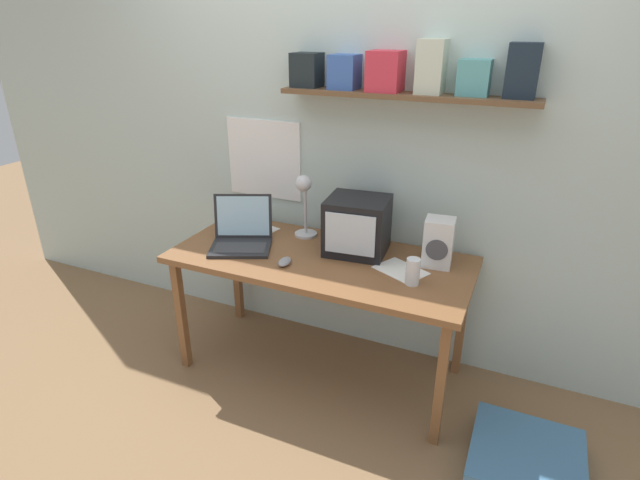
# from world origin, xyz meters

# --- Properties ---
(ground_plane) EXTENTS (12.00, 12.00, 0.00)m
(ground_plane) POSITION_xyz_m (0.00, 0.00, 0.00)
(ground_plane) COLOR olive
(back_wall) EXTENTS (5.60, 0.24, 2.60)m
(back_wall) POSITION_xyz_m (0.01, 0.41, 1.31)
(back_wall) COLOR silver
(back_wall) RESTS_ON ground_plane
(corner_desk) EXTENTS (1.62, 0.72, 0.74)m
(corner_desk) POSITION_xyz_m (0.00, 0.00, 0.67)
(corner_desk) COLOR brown
(corner_desk) RESTS_ON ground_plane
(crt_monitor) EXTENTS (0.35, 0.33, 0.31)m
(crt_monitor) POSITION_xyz_m (0.15, 0.15, 0.89)
(crt_monitor) COLOR black
(crt_monitor) RESTS_ON corner_desk
(laptop) EXTENTS (0.42, 0.41, 0.27)m
(laptop) POSITION_xyz_m (-0.47, -0.03, 0.80)
(laptop) COLOR #232326
(laptop) RESTS_ON corner_desk
(desk_lamp) EXTENTS (0.13, 0.16, 0.38)m
(desk_lamp) POSITION_xyz_m (-0.19, 0.20, 0.98)
(desk_lamp) COLOR silver
(desk_lamp) RESTS_ON corner_desk
(juice_glass) EXTENTS (0.07, 0.07, 0.13)m
(juice_glass) POSITION_xyz_m (0.53, -0.09, 0.80)
(juice_glass) COLOR white
(juice_glass) RESTS_ON corner_desk
(space_heater) EXTENTS (0.16, 0.15, 0.26)m
(space_heater) POSITION_xyz_m (0.59, 0.16, 0.86)
(space_heater) COLOR white
(space_heater) RESTS_ON corner_desk
(computer_mouse) EXTENTS (0.07, 0.11, 0.03)m
(computer_mouse) POSITION_xyz_m (-0.13, -0.16, 0.75)
(computer_mouse) COLOR gray
(computer_mouse) RESTS_ON corner_desk
(loose_paper_near_monitor) EXTENTS (0.22, 0.23, 0.00)m
(loose_paper_near_monitor) POSITION_xyz_m (-0.49, 0.19, 0.74)
(loose_paper_near_monitor) COLOR white
(loose_paper_near_monitor) RESTS_ON corner_desk
(loose_paper_near_laptop) EXTENTS (0.30, 0.27, 0.00)m
(loose_paper_near_laptop) POSITION_xyz_m (0.44, 0.02, 0.74)
(loose_paper_near_laptop) COLOR white
(loose_paper_near_laptop) RESTS_ON corner_desk
(floor_cushion) EXTENTS (0.49, 0.49, 0.13)m
(floor_cushion) POSITION_xyz_m (1.16, -0.31, 0.06)
(floor_cushion) COLOR teal
(floor_cushion) RESTS_ON ground_plane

